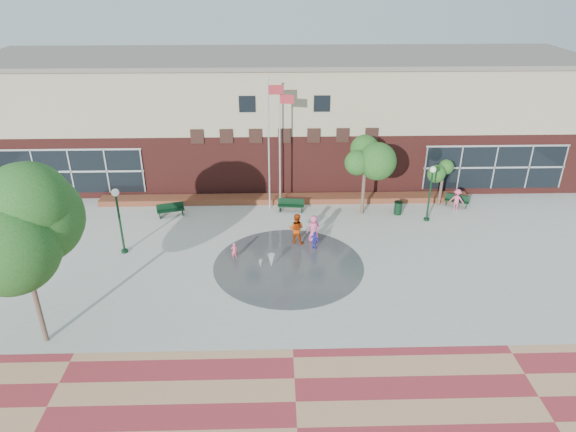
{
  "coord_description": "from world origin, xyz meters",
  "views": [
    {
      "loc": [
        -0.69,
        -21.55,
        15.19
      ],
      "look_at": [
        0.0,
        4.0,
        2.6
      ],
      "focal_mm": 32.0,
      "sensor_mm": 36.0,
      "label": 1
    }
  ],
  "objects_px": {
    "flagpole_right": "(281,143)",
    "trash_can": "(398,208)",
    "bench_left": "(171,212)",
    "tree_big_left": "(17,225)",
    "flagpole_left": "(269,139)",
    "child_splash": "(234,251)"
  },
  "relations": [
    {
      "from": "flagpole_left",
      "to": "child_splash",
      "type": "xyz_separation_m",
      "value": [
        -2.03,
        -6.67,
        -4.46
      ]
    },
    {
      "from": "bench_left",
      "to": "child_splash",
      "type": "relative_size",
      "value": 1.8
    },
    {
      "from": "child_splash",
      "to": "flagpole_right",
      "type": "bearing_deg",
      "value": -124.33
    },
    {
      "from": "tree_big_left",
      "to": "trash_can",
      "type": "bearing_deg",
      "value": 33.82
    },
    {
      "from": "flagpole_left",
      "to": "tree_big_left",
      "type": "relative_size",
      "value": 1.09
    },
    {
      "from": "tree_big_left",
      "to": "child_splash",
      "type": "xyz_separation_m",
      "value": [
        7.97,
        6.9,
        -5.32
      ]
    },
    {
      "from": "flagpole_right",
      "to": "trash_can",
      "type": "distance_m",
      "value": 9.0
    },
    {
      "from": "trash_can",
      "to": "child_splash",
      "type": "height_order",
      "value": "child_splash"
    },
    {
      "from": "bench_left",
      "to": "tree_big_left",
      "type": "relative_size",
      "value": 0.23
    },
    {
      "from": "flagpole_left",
      "to": "flagpole_right",
      "type": "xyz_separation_m",
      "value": [
        0.72,
        0.2,
        -0.34
      ]
    },
    {
      "from": "bench_left",
      "to": "tree_big_left",
      "type": "height_order",
      "value": "tree_big_left"
    },
    {
      "from": "trash_can",
      "to": "tree_big_left",
      "type": "bearing_deg",
      "value": -146.18
    },
    {
      "from": "bench_left",
      "to": "child_splash",
      "type": "bearing_deg",
      "value": -67.68
    },
    {
      "from": "trash_can",
      "to": "tree_big_left",
      "type": "height_order",
      "value": "tree_big_left"
    },
    {
      "from": "flagpole_right",
      "to": "child_splash",
      "type": "height_order",
      "value": "flagpole_right"
    },
    {
      "from": "flagpole_left",
      "to": "child_splash",
      "type": "bearing_deg",
      "value": -109.65
    },
    {
      "from": "flagpole_left",
      "to": "trash_can",
      "type": "relative_size",
      "value": 9.78
    },
    {
      "from": "trash_can",
      "to": "tree_big_left",
      "type": "relative_size",
      "value": 0.11
    },
    {
      "from": "trash_can",
      "to": "child_splash",
      "type": "relative_size",
      "value": 0.88
    },
    {
      "from": "flagpole_left",
      "to": "flagpole_right",
      "type": "height_order",
      "value": "flagpole_left"
    },
    {
      "from": "flagpole_right",
      "to": "tree_big_left",
      "type": "distance_m",
      "value": 17.5
    },
    {
      "from": "trash_can",
      "to": "tree_big_left",
      "type": "distance_m",
      "value": 23.0
    }
  ]
}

